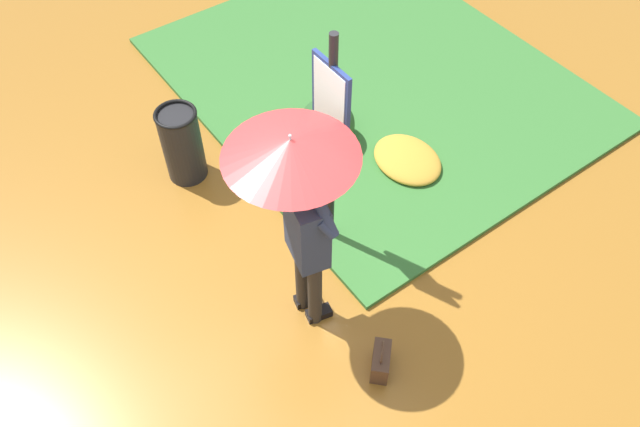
# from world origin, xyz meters

# --- Properties ---
(ground_plane) EXTENTS (18.00, 18.00, 0.00)m
(ground_plane) POSITION_xyz_m (0.00, 0.00, 0.00)
(ground_plane) COLOR #9E6623
(grass_verge) EXTENTS (4.80, 4.00, 0.05)m
(grass_verge) POSITION_xyz_m (1.81, -2.59, 0.03)
(grass_verge) COLOR #387533
(grass_verge) RESTS_ON ground_plane
(person_with_umbrella) EXTENTS (0.96, 0.96, 2.04)m
(person_with_umbrella) POSITION_xyz_m (-0.21, -0.17, 1.55)
(person_with_umbrella) COLOR #2D2823
(person_with_umbrella) RESTS_ON ground_plane
(info_sign_post) EXTENTS (0.44, 0.07, 2.30)m
(info_sign_post) POSITION_xyz_m (0.27, -0.81, 1.44)
(info_sign_post) COLOR black
(info_sign_post) RESTS_ON ground_plane
(handbag) EXTENTS (0.31, 0.31, 0.37)m
(handbag) POSITION_xyz_m (-1.08, -0.34, 0.13)
(handbag) COLOR #4C3323
(handbag) RESTS_ON ground_plane
(trash_bin) EXTENTS (0.42, 0.42, 0.83)m
(trash_bin) POSITION_xyz_m (1.79, -0.11, 0.42)
(trash_bin) COLOR black
(trash_bin) RESTS_ON ground_plane
(shrub_cluster) EXTENTS (0.65, 0.59, 0.53)m
(shrub_cluster) POSITION_xyz_m (1.35, -1.56, 0.25)
(shrub_cluster) COLOR #285628
(shrub_cluster) RESTS_ON ground_plane
(leaf_pile_near_person) EXTENTS (0.79, 0.63, 0.17)m
(leaf_pile_near_person) POSITION_xyz_m (0.54, -2.03, 0.09)
(leaf_pile_near_person) COLOR gold
(leaf_pile_near_person) RESTS_ON ground_plane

